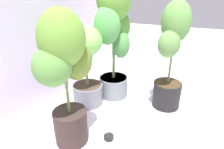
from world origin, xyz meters
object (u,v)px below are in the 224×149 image
(potted_plant_back_left, at_px, (65,69))
(potted_plant_back_center, at_px, (85,62))
(potted_plant_front_right, at_px, (171,56))
(potted_plant_back_right, at_px, (114,29))

(potted_plant_back_left, relative_size, potted_plant_back_center, 1.26)
(potted_plant_back_center, bearing_deg, potted_plant_front_right, -70.56)
(potted_plant_back_right, bearing_deg, potted_plant_back_left, 177.75)
(potted_plant_back_left, relative_size, potted_plant_front_right, 0.99)
(potted_plant_back_right, height_order, potted_plant_back_left, potted_plant_back_right)
(potted_plant_back_right, xyz_separation_m, potted_plant_back_center, (-0.21, 0.15, -0.23))
(potted_plant_back_right, bearing_deg, potted_plant_back_center, 145.26)
(potted_plant_front_right, distance_m, potted_plant_back_center, 0.64)
(potted_plant_back_right, relative_size, potted_plant_back_left, 1.24)
(potted_plant_back_left, bearing_deg, potted_plant_back_right, -2.25)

